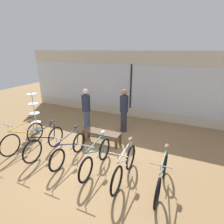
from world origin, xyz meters
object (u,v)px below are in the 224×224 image
at_px(customer_by_window, 124,110).
at_px(bicycle_far_right, 162,176).
at_px(bicycle_center_right, 96,157).
at_px(bicycle_left, 45,143).
at_px(customer_near_rack, 86,109).
at_px(bicycle_far_left, 24,137).
at_px(display_bench, 101,134).
at_px(bicycle_right, 125,167).
at_px(bicycle_center_left, 69,149).
at_px(accessory_rack, 35,115).

bearing_deg(customer_by_window, bicycle_far_right, -53.38).
height_order(bicycle_center_right, customer_by_window, customer_by_window).
distance_m(bicycle_left, customer_near_rack, 2.16).
relative_size(bicycle_far_left, display_bench, 1.25).
height_order(bicycle_left, customer_by_window, customer_by_window).
bearing_deg(bicycle_right, bicycle_center_left, 176.37).
xyz_separation_m(bicycle_left, customer_near_rack, (0.29, 2.07, 0.54)).
bearing_deg(customer_near_rack, bicycle_center_left, -72.63).
height_order(bicycle_far_left, customer_near_rack, customer_near_rack).
bearing_deg(customer_near_rack, bicycle_left, -97.91).
bearing_deg(bicycle_far_left, bicycle_center_right, 0.34).
bearing_deg(bicycle_far_right, bicycle_center_left, 178.54).
relative_size(bicycle_far_right, display_bench, 1.24).
distance_m(bicycle_far_left, customer_near_rack, 2.49).
distance_m(bicycle_far_left, bicycle_center_left, 1.86).
relative_size(bicycle_center_right, customer_near_rack, 0.98).
xyz_separation_m(bicycle_far_left, bicycle_far_right, (4.64, -0.02, -0.03)).
bearing_deg(bicycle_left, bicycle_right, -1.95).
xyz_separation_m(accessory_rack, customer_near_rack, (1.97, 0.87, 0.26)).
bearing_deg(bicycle_left, accessory_rack, 144.34).
height_order(bicycle_center_right, accessory_rack, accessory_rack).
relative_size(bicycle_left, customer_by_window, 0.97).
bearing_deg(bicycle_far_left, accessory_rack, 121.13).
bearing_deg(bicycle_center_right, bicycle_center_left, 177.82).
distance_m(bicycle_far_right, accessory_rack, 5.54).
height_order(bicycle_center_left, accessory_rack, accessory_rack).
height_order(display_bench, customer_near_rack, customer_near_rack).
height_order(bicycle_far_left, customer_by_window, customer_by_window).
height_order(bicycle_far_left, bicycle_left, bicycle_far_left).
bearing_deg(bicycle_far_right, bicycle_far_left, 179.79).
bearing_deg(customer_near_rack, bicycle_right, -41.12).
relative_size(bicycle_right, customer_by_window, 0.97).
height_order(bicycle_center_left, bicycle_far_right, bicycle_far_right).
bearing_deg(customer_near_rack, display_bench, -33.47).
distance_m(bicycle_center_right, customer_near_rack, 2.69).
xyz_separation_m(bicycle_far_left, bicycle_left, (0.93, 0.03, -0.01)).
height_order(bicycle_right, customer_near_rack, customer_near_rack).
distance_m(bicycle_left, bicycle_right, 2.77).
distance_m(accessory_rack, display_bench, 3.03).
xyz_separation_m(bicycle_right, bicycle_far_right, (0.94, 0.05, -0.01)).
bearing_deg(bicycle_center_right, accessory_rack, 161.14).
bearing_deg(display_bench, bicycle_right, -45.75).
relative_size(bicycle_center_right, bicycle_right, 1.01).
height_order(bicycle_left, bicycle_right, bicycle_left).
bearing_deg(bicycle_far_left, display_bench, 31.96).
distance_m(bicycle_far_left, bicycle_center_right, 2.82).
distance_m(bicycle_center_left, accessory_rack, 2.88).
relative_size(bicycle_left, bicycle_center_left, 1.01).
bearing_deg(bicycle_left, customer_by_window, 56.44).
xyz_separation_m(display_bench, customer_near_rack, (-1.04, 0.69, 0.59)).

